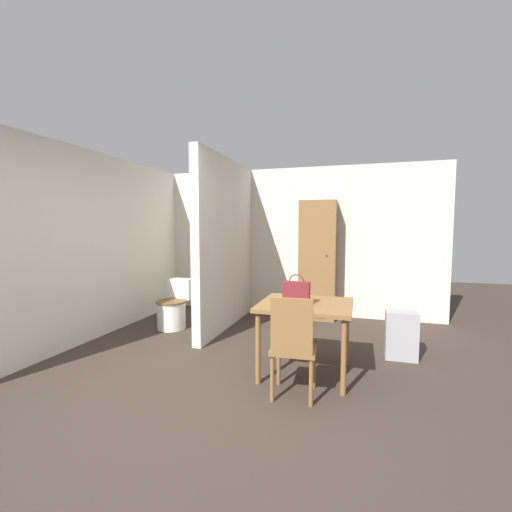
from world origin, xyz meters
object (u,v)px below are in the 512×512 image
at_px(wooden_chair, 293,344).
at_px(toilet, 174,308).
at_px(space_heater, 401,335).
at_px(dining_table, 306,311).
at_px(handbag, 296,292).
at_px(wooden_cabinet, 318,260).

bearing_deg(wooden_chair, toilet, 139.31).
bearing_deg(toilet, space_heater, -6.25).
height_order(dining_table, handbag, handbag).
distance_m(toilet, handbag, 2.41).
bearing_deg(handbag, toilet, 151.11).
bearing_deg(dining_table, toilet, 153.57).
bearing_deg(space_heater, wooden_cabinet, 127.20).
xyz_separation_m(handbag, space_heater, (1.07, 0.79, -0.58)).
bearing_deg(handbag, space_heater, 36.48).
bearing_deg(space_heater, toilet, 173.75).
height_order(wooden_chair, toilet, wooden_chair).
xyz_separation_m(toilet, wooden_cabinet, (2.00, 1.14, 0.68)).
relative_size(wooden_cabinet, space_heater, 3.53).
distance_m(wooden_chair, handbag, 0.60).
bearing_deg(wooden_cabinet, toilet, -150.29).
distance_m(toilet, wooden_cabinet, 2.39).
bearing_deg(wooden_cabinet, handbag, -88.61).
bearing_deg(handbag, wooden_cabinet, 91.39).
distance_m(dining_table, toilet, 2.41).
distance_m(handbag, wooden_cabinet, 2.27).
bearing_deg(wooden_chair, space_heater, 47.99).
xyz_separation_m(toilet, handbag, (2.05, -1.13, 0.56)).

